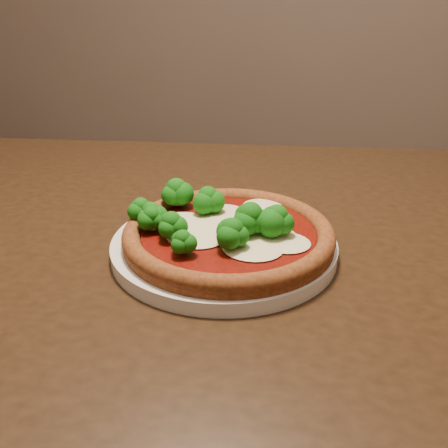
# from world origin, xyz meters

# --- Properties ---
(dining_table) EXTENTS (1.20, 1.03, 0.75)m
(dining_table) POSITION_xyz_m (0.19, -0.19, 0.65)
(dining_table) COLOR black
(dining_table) RESTS_ON floor
(plate) EXTENTS (0.28, 0.28, 0.02)m
(plate) POSITION_xyz_m (0.24, -0.24, 0.76)
(plate) COLOR silver
(plate) RESTS_ON dining_table
(pizza) EXTENTS (0.27, 0.26, 0.06)m
(pizza) POSITION_xyz_m (0.25, -0.25, 0.79)
(pizza) COLOR brown
(pizza) RESTS_ON plate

